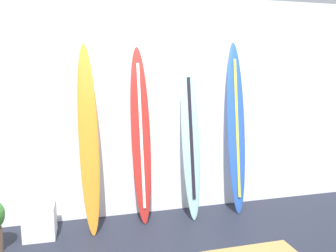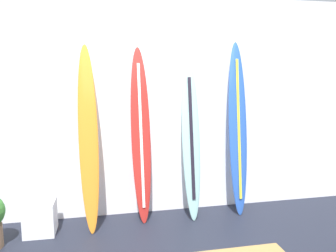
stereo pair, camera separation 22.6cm
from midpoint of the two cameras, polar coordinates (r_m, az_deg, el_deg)
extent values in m
cube|color=silver|center=(4.53, -3.72, 3.15)|extent=(7.20, 0.20, 2.80)
ellipsoid|color=orange|center=(4.11, -14.56, -2.05)|extent=(0.25, 0.52, 2.19)
ellipsoid|color=#AE251F|center=(4.24, -6.04, -1.64)|extent=(0.26, 0.38, 2.16)
cube|color=silver|center=(4.22, -5.99, -1.65)|extent=(0.05, 0.28, 1.76)
cone|color=black|center=(4.41, -5.63, -13.31)|extent=(0.07, 0.08, 0.11)
ellipsoid|color=#8EBDBA|center=(4.35, 2.26, -1.97)|extent=(0.24, 0.42, 2.07)
cube|color=black|center=(4.32, 2.39, -1.98)|extent=(0.05, 0.27, 1.51)
cone|color=black|center=(4.50, 2.59, -12.90)|extent=(0.07, 0.09, 0.11)
ellipsoid|color=#2852AE|center=(4.58, 9.82, -0.41)|extent=(0.25, 0.39, 2.24)
cube|color=yellow|center=(4.55, 10.00, -0.41)|extent=(0.04, 0.27, 1.79)
cube|color=white|center=(4.35, -21.92, -14.30)|extent=(0.35, 0.35, 0.38)
camera|label=1|loc=(0.11, -91.53, -0.25)|focal=36.81mm
camera|label=2|loc=(0.11, 88.47, 0.25)|focal=36.81mm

